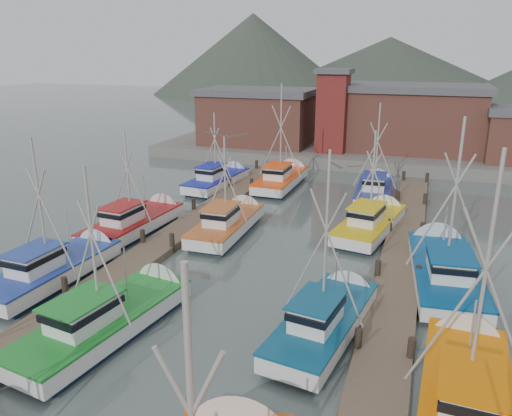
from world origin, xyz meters
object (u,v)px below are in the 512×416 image
(lookout_tower, at_px, (333,110))
(boat_8, at_px, (230,223))
(boat_4, at_px, (113,317))
(boat_12, at_px, (282,178))

(lookout_tower, height_order, boat_8, lookout_tower)
(boat_4, xyz_separation_m, boat_8, (0.10, 12.97, -0.00))
(lookout_tower, bearing_deg, boat_12, -100.71)
(lookout_tower, xyz_separation_m, boat_4, (-2.18, -36.61, -4.87))
(lookout_tower, relative_size, boat_4, 0.90)
(lookout_tower, height_order, boat_4, lookout_tower)
(boat_8, relative_size, boat_12, 0.88)
(boat_4, bearing_deg, boat_12, 97.94)
(boat_4, distance_m, boat_12, 25.46)
(boat_8, xyz_separation_m, boat_12, (-0.03, 12.49, 0.01))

